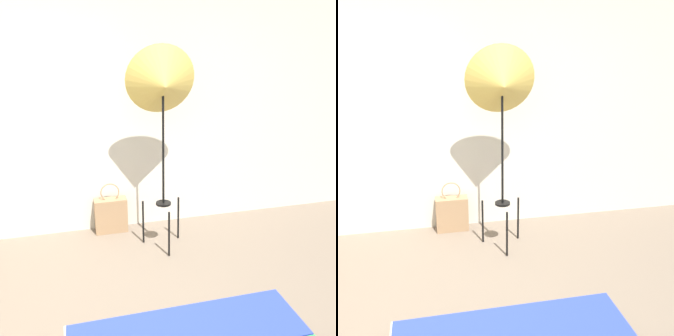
% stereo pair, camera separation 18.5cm
% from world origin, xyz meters
% --- Properties ---
extents(wall_back, '(8.00, 0.05, 2.60)m').
position_xyz_m(wall_back, '(0.00, 2.19, 1.30)').
color(wall_back, beige).
rests_on(wall_back, ground_plane).
extents(photo_umbrella, '(0.65, 0.40, 1.96)m').
position_xyz_m(photo_umbrella, '(0.46, 1.62, 1.60)').
color(photo_umbrella, black).
rests_on(photo_umbrella, ground_plane).
extents(tote_bag, '(0.34, 0.15, 0.55)m').
position_xyz_m(tote_bag, '(-0.01, 2.06, 0.19)').
color(tote_bag, '#9E7A56').
rests_on(tote_bag, ground_plane).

